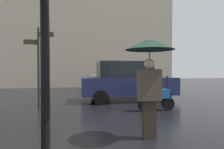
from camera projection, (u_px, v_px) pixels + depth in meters
pedestrian_with_umbrella at (149, 60)px, 3.99m from camera, size 1.03×1.03×2.09m
parked_scooter at (155, 95)px, 6.80m from camera, size 1.36×0.32×1.23m
parked_car_left at (126, 81)px, 9.14m from camera, size 4.38×2.05×1.85m
parked_car_right at (122, 77)px, 12.37m from camera, size 4.18×2.01×1.98m
street_signpost at (39, 60)px, 7.22m from camera, size 1.08×0.08×3.05m
building_block at (79, 0)px, 17.54m from camera, size 17.01×2.78×15.91m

